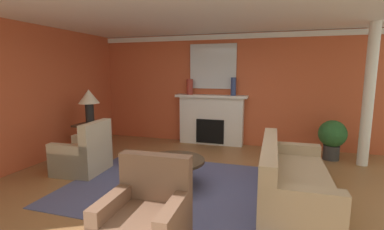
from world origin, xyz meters
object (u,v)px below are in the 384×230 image
(sofa, at_px, (291,182))
(vase_mantel_left, at_px, (190,87))
(coffee_table, at_px, (173,166))
(fireplace, at_px, (211,121))
(side_table, at_px, (91,137))
(potted_plant, at_px, (332,136))
(mantel_mirror, at_px, (213,66))
(armchair_near_window, at_px, (84,156))
(table_lamp, at_px, (89,100))
(armchair_facing_fireplace, at_px, (146,222))
(vase_mantel_right, at_px, (233,87))

(sofa, relative_size, vase_mantel_left, 5.51)
(coffee_table, bearing_deg, fireplace, 90.79)
(side_table, relative_size, potted_plant, 0.84)
(mantel_mirror, relative_size, armchair_near_window, 1.23)
(armchair_near_window, distance_m, vase_mantel_left, 3.08)
(vase_mantel_left, bearing_deg, table_lamp, -136.53)
(fireplace, height_order, mantel_mirror, mantel_mirror)
(armchair_facing_fireplace, bearing_deg, vase_mantel_left, 101.77)
(sofa, bearing_deg, armchair_facing_fireplace, -133.14)
(vase_mantel_left, bearing_deg, sofa, -49.44)
(armchair_near_window, xyz_separation_m, vase_mantel_right, (2.31, 2.60, 1.16))
(fireplace, relative_size, coffee_table, 1.80)
(coffee_table, height_order, vase_mantel_right, vase_mantel_right)
(armchair_near_window, bearing_deg, vase_mantel_right, 48.40)
(armchair_facing_fireplace, xyz_separation_m, vase_mantel_left, (-0.90, 4.32, 1.13))
(coffee_table, distance_m, table_lamp, 2.71)
(mantel_mirror, height_order, potted_plant, mantel_mirror)
(armchair_near_window, bearing_deg, vase_mantel_left, 65.07)
(mantel_mirror, distance_m, sofa, 3.82)
(vase_mantel_left, bearing_deg, armchair_facing_fireplace, -78.23)
(sofa, bearing_deg, table_lamp, 165.01)
(mantel_mirror, distance_m, potted_plant, 3.13)
(mantel_mirror, relative_size, potted_plant, 1.41)
(table_lamp, bearing_deg, potted_plant, 13.69)
(table_lamp, distance_m, vase_mantel_left, 2.42)
(armchair_near_window, height_order, vase_mantel_right, vase_mantel_right)
(side_table, distance_m, vase_mantel_left, 2.62)
(coffee_table, xyz_separation_m, vase_mantel_right, (0.51, 2.71, 1.13))
(coffee_table, height_order, vase_mantel_left, vase_mantel_left)
(fireplace, bearing_deg, vase_mantel_right, -5.16)
(armchair_near_window, xyz_separation_m, table_lamp, (-0.54, 0.94, 0.92))
(fireplace, relative_size, armchair_near_window, 1.89)
(sofa, height_order, vase_mantel_left, vase_mantel_left)
(fireplace, height_order, coffee_table, fireplace)
(sofa, relative_size, armchair_facing_fireplace, 2.22)
(armchair_near_window, bearing_deg, sofa, -2.50)
(mantel_mirror, bearing_deg, sofa, -58.27)
(armchair_near_window, relative_size, coffee_table, 0.95)
(fireplace, distance_m, coffee_table, 2.77)
(mantel_mirror, xyz_separation_m, armchair_facing_fireplace, (0.35, -4.49, -1.64))
(table_lamp, height_order, vase_mantel_left, vase_mantel_left)
(sofa, bearing_deg, vase_mantel_right, 114.56)
(mantel_mirror, relative_size, armchair_facing_fireplace, 1.23)
(side_table, distance_m, vase_mantel_right, 3.46)
(mantel_mirror, height_order, armchair_facing_fireplace, mantel_mirror)
(armchair_facing_fireplace, relative_size, table_lamp, 1.27)
(potted_plant, bearing_deg, table_lamp, -166.31)
(armchair_near_window, distance_m, side_table, 1.09)
(sofa, distance_m, potted_plant, 2.49)
(sofa, height_order, coffee_table, sofa)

